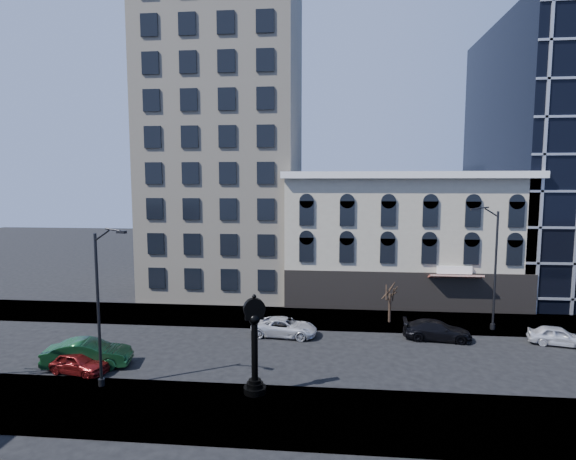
# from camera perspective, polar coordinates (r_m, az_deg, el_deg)

# --- Properties ---
(ground) EXTENTS (160.00, 160.00, 0.00)m
(ground) POSITION_cam_1_polar(r_m,az_deg,el_deg) (31.72, -4.45, -15.27)
(ground) COLOR black
(ground) RESTS_ON ground
(sidewalk_far) EXTENTS (160.00, 6.00, 0.12)m
(sidewalk_far) POSITION_cam_1_polar(r_m,az_deg,el_deg) (39.17, -2.39, -10.98)
(sidewalk_far) COLOR gray
(sidewalk_far) RESTS_ON ground
(sidewalk_near) EXTENTS (160.00, 6.00, 0.12)m
(sidewalk_near) POSITION_cam_1_polar(r_m,az_deg,el_deg) (24.55, -7.93, -21.81)
(sidewalk_near) COLOR gray
(sidewalk_near) RESTS_ON ground
(cream_tower) EXTENTS (15.90, 15.40, 42.50)m
(cream_tower) POSITION_cam_1_polar(r_m,az_deg,el_deg) (49.92, -7.92, 14.96)
(cream_tower) COLOR beige
(cream_tower) RESTS_ON ground
(victorian_row) EXTENTS (22.60, 11.19, 12.50)m
(victorian_row) POSITION_cam_1_polar(r_m,az_deg,el_deg) (45.83, 14.01, -1.07)
(victorian_row) COLOR #B1A892
(victorian_row) RESTS_ON ground
(street_clock) EXTENTS (1.24, 1.24, 5.47)m
(street_clock) POSITION_cam_1_polar(r_m,az_deg,el_deg) (25.08, -4.26, -14.80)
(street_clock) COLOR black
(street_clock) RESTS_ON sidewalk_near
(street_lamp_near) EXTENTS (2.29, 0.97, 9.15)m
(street_lamp_near) POSITION_cam_1_polar(r_m,az_deg,el_deg) (26.30, -22.17, -4.22)
(street_lamp_near) COLOR black
(street_lamp_near) RESTS_ON sidewalk_near
(street_lamp_far) EXTENTS (2.51, 0.75, 9.76)m
(street_lamp_far) POSITION_cam_1_polar(r_m,az_deg,el_deg) (37.46, 24.07, -0.66)
(street_lamp_far) COLOR black
(street_lamp_far) RESTS_ON sidewalk_far
(bare_tree_far) EXTENTS (2.20, 2.20, 3.78)m
(bare_tree_far) POSITION_cam_1_polar(r_m,az_deg,el_deg) (37.83, 12.84, -7.20)
(bare_tree_far) COLOR #302218
(bare_tree_far) RESTS_ON sidewalk_far
(car_near_a) EXTENTS (4.08, 2.35, 1.31)m
(car_near_a) POSITION_cam_1_polar(r_m,az_deg,el_deg) (31.09, -25.12, -14.99)
(car_near_a) COLOR maroon
(car_near_a) RESTS_ON ground
(car_near_b) EXTENTS (5.45, 2.81, 1.71)m
(car_near_b) POSITION_cam_1_polar(r_m,az_deg,el_deg) (31.70, -24.08, -14.14)
(car_near_b) COLOR #143F1E
(car_near_b) RESTS_ON ground
(car_far_a) EXTENTS (5.14, 2.77, 1.37)m
(car_far_a) POSITION_cam_1_polar(r_m,az_deg,el_deg) (34.58, -0.45, -12.22)
(car_far_a) COLOR silver
(car_far_a) RESTS_ON ground
(car_far_b) EXTENTS (5.05, 2.46, 1.42)m
(car_far_b) POSITION_cam_1_polar(r_m,az_deg,el_deg) (35.56, 18.38, -11.97)
(car_far_b) COLOR black
(car_far_b) RESTS_ON ground
(car_far_c) EXTENTS (4.18, 2.49, 1.33)m
(car_far_c) POSITION_cam_1_polar(r_m,az_deg,el_deg) (37.99, 31.09, -11.44)
(car_far_c) COLOR silver
(car_far_c) RESTS_ON ground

